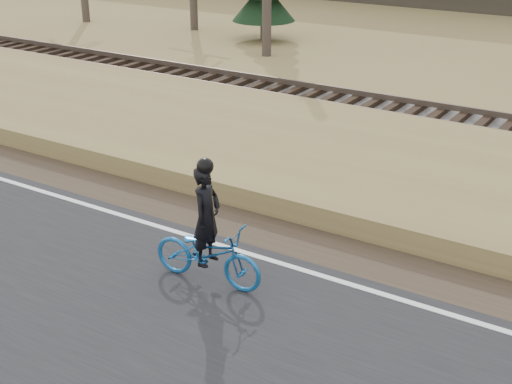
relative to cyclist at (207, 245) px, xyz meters
The scene contains 7 objects.
ground 5.05m from the cyclist, 169.44° to the left, with size 120.00×120.00×0.00m, color olive.
edge_line 5.09m from the cyclist, 167.21° to the left, with size 120.00×0.12×0.01m, color silver.
shoulder 5.40m from the cyclist, 156.71° to the left, with size 120.00×1.60×0.04m, color #473A2B.
embankment 7.11m from the cyclist, 133.87° to the left, with size 120.00×5.00×0.44m, color olive.
ballast 10.20m from the cyclist, 118.88° to the left, with size 120.00×3.00×0.45m, color slate.
railroad 10.19m from the cyclist, 118.88° to the left, with size 120.00×2.40×0.29m.
cyclist is the anchor object (origin of this frame).
Camera 1 is at (10.86, -8.87, 5.85)m, focal length 50.00 mm.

